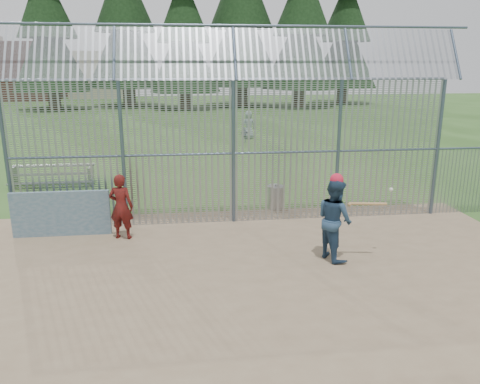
{
  "coord_description": "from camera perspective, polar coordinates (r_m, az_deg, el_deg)",
  "views": [
    {
      "loc": [
        -1.36,
        -9.19,
        4.4
      ],
      "look_at": [
        0.0,
        2.0,
        1.3
      ],
      "focal_mm": 35.0,
      "sensor_mm": 36.0,
      "label": 1
    }
  ],
  "objects": [
    {
      "name": "ground",
      "position": [
        10.28,
        1.37,
        -9.97
      ],
      "size": [
        120.0,
        120.0,
        0.0
      ],
      "primitive_type": "plane",
      "color": "#2D511E",
      "rests_on": "ground"
    },
    {
      "name": "dirt_infield",
      "position": [
        9.83,
        1.8,
        -11.15
      ],
      "size": [
        14.0,
        10.0,
        0.02
      ],
      "primitive_type": "cube",
      "color": "#756047",
      "rests_on": "ground"
    },
    {
      "name": "dugout_wall",
      "position": [
        13.08,
        -20.97,
        -2.48
      ],
      "size": [
        2.5,
        0.12,
        1.2
      ],
      "primitive_type": "cube",
      "color": "#38566B",
      "rests_on": "dirt_infield"
    },
    {
      "name": "batter",
      "position": [
        10.91,
        11.45,
        -3.28
      ],
      "size": [
        0.96,
        1.09,
        1.89
      ],
      "primitive_type": "imported",
      "rotation": [
        0.0,
        0.0,
        1.87
      ],
      "color": "navy",
      "rests_on": "dirt_infield"
    },
    {
      "name": "onlooker",
      "position": [
        12.33,
        -14.29,
        -1.74
      ],
      "size": [
        0.7,
        0.55,
        1.71
      ],
      "primitive_type": "imported",
      "rotation": [
        0.0,
        0.0,
        2.9
      ],
      "color": "maroon",
      "rests_on": "dirt_infield"
    },
    {
      "name": "bg_kid_standing",
      "position": [
        28.55,
        1.05,
        8.19
      ],
      "size": [
        0.93,
        0.73,
        1.68
      ],
      "primitive_type": "imported",
      "rotation": [
        0.0,
        0.0,
        3.4
      ],
      "color": "gray",
      "rests_on": "ground"
    },
    {
      "name": "bg_kid_seated",
      "position": [
        27.09,
        0.55,
        6.96
      ],
      "size": [
        0.52,
        0.22,
        0.88
      ],
      "primitive_type": "imported",
      "rotation": [
        0.0,
        0.0,
        3.13
      ],
      "color": "slate",
      "rests_on": "ground"
    },
    {
      "name": "batting_gear",
      "position": [
        10.69,
        12.3,
        1.03
      ],
      "size": [
        1.49,
        0.4,
        0.73
      ],
      "color": "red",
      "rests_on": "ground"
    },
    {
      "name": "trash_can",
      "position": [
        14.62,
        4.38,
        -0.64
      ],
      "size": [
        0.56,
        0.56,
        0.82
      ],
      "color": "gray",
      "rests_on": "ground"
    },
    {
      "name": "bleacher",
      "position": [
        18.72,
        -21.92,
        1.93
      ],
      "size": [
        3.0,
        0.95,
        0.72
      ],
      "color": "slate",
      "rests_on": "ground"
    },
    {
      "name": "backstop_fence",
      "position": [
        13.18,
        7.12,
        6.35
      ],
      "size": [
        20.09,
        0.81,
        5.3
      ],
      "color": "#47566B",
      "rests_on": "ground"
    },
    {
      "name": "distant_buildings",
      "position": [
        69.22,
        -26.05,
        13.19
      ],
      "size": [
        26.5,
        10.5,
        8.0
      ],
      "color": "brown",
      "rests_on": "ground"
    }
  ]
}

